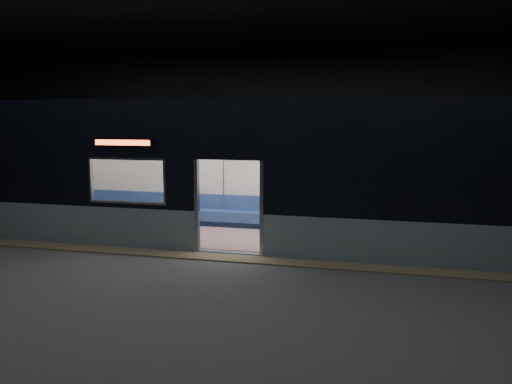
% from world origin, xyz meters
% --- Properties ---
extents(station_floor, '(24.00, 14.00, 0.01)m').
position_xyz_m(station_floor, '(0.00, 0.00, -0.01)').
color(station_floor, '#47494C').
rests_on(station_floor, ground).
extents(station_envelope, '(24.00, 14.00, 5.00)m').
position_xyz_m(station_envelope, '(0.00, 0.00, 3.66)').
color(station_envelope, black).
rests_on(station_envelope, station_floor).
extents(tactile_strip, '(22.80, 0.50, 0.03)m').
position_xyz_m(tactile_strip, '(0.00, 0.55, 0.01)').
color(tactile_strip, '#8C7F59').
rests_on(tactile_strip, station_floor).
extents(metro_car, '(18.00, 3.04, 3.35)m').
position_xyz_m(metro_car, '(-0.00, 2.54, 1.85)').
color(metro_car, '#91A3AD').
rests_on(metro_car, station_floor).
extents(passenger, '(0.42, 0.72, 1.40)m').
position_xyz_m(passenger, '(0.73, 3.55, 0.81)').
color(passenger, black).
rests_on(passenger, metro_car).
extents(handbag, '(0.32, 0.29, 0.13)m').
position_xyz_m(handbag, '(0.73, 3.32, 0.68)').
color(handbag, black).
rests_on(handbag, passenger).
extents(transit_map, '(1.04, 0.03, 0.68)m').
position_xyz_m(transit_map, '(3.96, 3.85, 1.49)').
color(transit_map, white).
rests_on(transit_map, metro_car).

